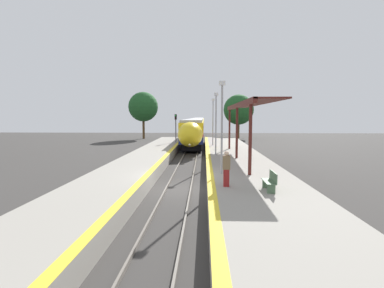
{
  "coord_description": "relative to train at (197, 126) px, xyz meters",
  "views": [
    {
      "loc": [
        1.47,
        -17.2,
        4.29
      ],
      "look_at": [
        0.58,
        5.2,
        2.2
      ],
      "focal_mm": 28.0,
      "sensor_mm": 36.0,
      "label": 1
    }
  ],
  "objects": [
    {
      "name": "ground_plane",
      "position": [
        0.0,
        -48.47,
        -2.21
      ],
      "size": [
        120.0,
        120.0,
        0.0
      ],
      "primitive_type": "plane",
      "color": "#383533"
    },
    {
      "name": "rail_left",
      "position": [
        -0.72,
        -48.47,
        -2.14
      ],
      "size": [
        0.08,
        90.0,
        0.15
      ],
      "primitive_type": "cube",
      "color": "slate",
      "rests_on": "ground_plane"
    },
    {
      "name": "rail_right",
      "position": [
        0.72,
        -48.47,
        -2.14
      ],
      "size": [
        0.08,
        90.0,
        0.15
      ],
      "primitive_type": "cube",
      "color": "slate",
      "rests_on": "ground_plane"
    },
    {
      "name": "train",
      "position": [
        0.0,
        0.0,
        0.0
      ],
      "size": [
        2.84,
        70.78,
        3.85
      ],
      "color": "black",
      "rests_on": "ground_plane"
    },
    {
      "name": "platform_right",
      "position": [
        4.18,
        -48.47,
        -1.78
      ],
      "size": [
        5.06,
        64.0,
        0.87
      ],
      "color": "gray",
      "rests_on": "ground_plane"
    },
    {
      "name": "platform_left",
      "position": [
        -3.59,
        -48.47,
        -1.78
      ],
      "size": [
        3.87,
        64.0,
        0.87
      ],
      "color": "gray",
      "rests_on": "ground_plane"
    },
    {
      "name": "platform_bench",
      "position": [
        4.55,
        -51.97,
        -0.89
      ],
      "size": [
        0.44,
        1.43,
        0.89
      ],
      "color": "#4C6B4C",
      "rests_on": "platform_right"
    },
    {
      "name": "person_waiting",
      "position": [
        2.57,
        -51.23,
        -0.44
      ],
      "size": [
        0.36,
        0.23,
        1.75
      ],
      "color": "maroon",
      "rests_on": "platform_right"
    },
    {
      "name": "railway_signal",
      "position": [
        -2.25,
        -26.29,
        0.56
      ],
      "size": [
        0.28,
        0.28,
        4.56
      ],
      "color": "#59595E",
      "rests_on": "ground_plane"
    },
    {
      "name": "lamppost_near",
      "position": [
        2.53,
        -47.9,
        1.78
      ],
      "size": [
        0.36,
        0.2,
        5.48
      ],
      "color": "#9E9EA3",
      "rests_on": "platform_right"
    },
    {
      "name": "lamppost_mid",
      "position": [
        2.53,
        -39.1,
        1.78
      ],
      "size": [
        0.36,
        0.2,
        5.48
      ],
      "color": "#9E9EA3",
      "rests_on": "platform_right"
    },
    {
      "name": "lamppost_far",
      "position": [
        2.53,
        -30.31,
        1.78
      ],
      "size": [
        0.36,
        0.2,
        5.48
      ],
      "color": "#9E9EA3",
      "rests_on": "platform_right"
    },
    {
      "name": "station_canopy",
      "position": [
        4.74,
        -41.12,
        2.8
      ],
      "size": [
        2.02,
        17.19,
        4.46
      ],
      "color": "#511E19",
      "rests_on": "platform_right"
    },
    {
      "name": "background_tree_left",
      "position": [
        -10.08,
        -8.81,
        3.86
      ],
      "size": [
        5.61,
        5.61,
        8.9
      ],
      "color": "brown",
      "rests_on": "ground_plane"
    },
    {
      "name": "background_tree_right",
      "position": [
        8.21,
        -6.89,
        3.35
      ],
      "size": [
        5.86,
        5.86,
        8.5
      ],
      "color": "brown",
      "rests_on": "ground_plane"
    }
  ]
}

